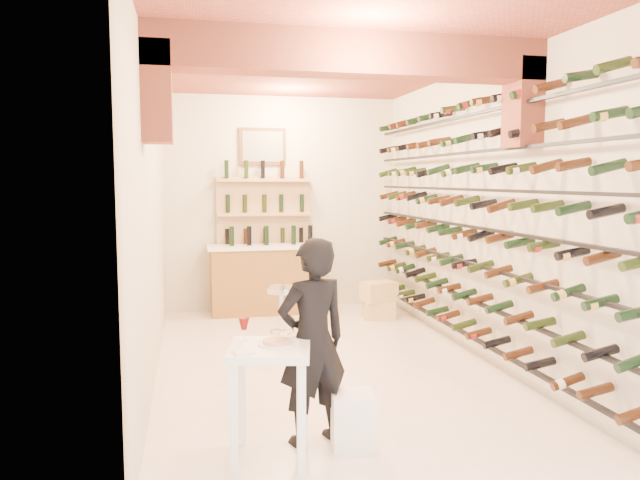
# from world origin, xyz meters

# --- Properties ---
(ground) EXTENTS (6.00, 6.00, 0.00)m
(ground) POSITION_xyz_m (0.00, 0.00, 0.00)
(ground) COLOR #F2E3D1
(ground) RESTS_ON ground
(room_shell) EXTENTS (3.52, 6.02, 3.21)m
(room_shell) POSITION_xyz_m (0.00, -0.26, 2.25)
(room_shell) COLOR beige
(room_shell) RESTS_ON ground
(wine_rack) EXTENTS (0.32, 5.70, 2.56)m
(wine_rack) POSITION_xyz_m (1.53, 0.00, 1.55)
(wine_rack) COLOR black
(wine_rack) RESTS_ON ground
(back_counter) EXTENTS (1.70, 0.62, 1.29)m
(back_counter) POSITION_xyz_m (-0.30, 2.65, 0.53)
(back_counter) COLOR olive
(back_counter) RESTS_ON ground
(back_shelving) EXTENTS (1.40, 0.31, 2.73)m
(back_shelving) POSITION_xyz_m (-0.30, 2.89, 1.17)
(back_shelving) COLOR tan
(back_shelving) RESTS_ON ground
(tasting_table) EXTENTS (0.66, 0.66, 0.98)m
(tasting_table) POSITION_xyz_m (-0.87, -2.06, 0.66)
(tasting_table) COLOR white
(tasting_table) RESTS_ON ground
(white_stool) EXTENTS (0.35, 0.35, 0.39)m
(white_stool) POSITION_xyz_m (-0.24, -1.96, 0.20)
(white_stool) COLOR white
(white_stool) RESTS_ON ground
(person) EXTENTS (0.65, 0.52, 1.54)m
(person) POSITION_xyz_m (-0.52, -1.86, 0.77)
(person) COLOR black
(person) RESTS_ON ground
(chrome_barstool) EXTENTS (0.38, 0.38, 0.73)m
(chrome_barstool) POSITION_xyz_m (-0.37, 0.66, 0.42)
(chrome_barstool) COLOR silver
(chrome_barstool) RESTS_ON ground
(crate_lower) EXTENTS (0.45, 0.34, 0.26)m
(crate_lower) POSITION_xyz_m (1.21, 1.94, 0.13)
(crate_lower) COLOR #D6BA75
(crate_lower) RESTS_ON ground
(crate_upper) EXTENTS (0.52, 0.41, 0.27)m
(crate_upper) POSITION_xyz_m (1.21, 1.94, 0.39)
(crate_upper) COLOR #D6BA75
(crate_upper) RESTS_ON crate_lower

